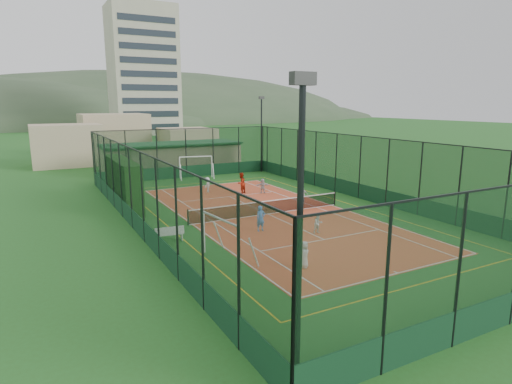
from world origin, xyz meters
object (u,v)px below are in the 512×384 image
at_px(apartment_tower, 143,71).
at_px(child_near_mid, 261,218).
at_px(child_far_right, 303,195).
at_px(coach, 241,183).
at_px(child_far_left, 207,185).
at_px(white_bench, 169,234).
at_px(futsal_goal_far, 196,167).
at_px(child_near_right, 318,224).
at_px(child_far_back, 263,186).
at_px(floodlight_sw, 299,246).
at_px(floodlight_ne, 261,135).
at_px(clubhouse, 172,157).
at_px(child_near_left, 304,254).
at_px(futsal_goal_near, 220,240).

xyz_separation_m(apartment_tower, child_near_mid, (-14.34, -85.21, -14.22)).
bearing_deg(child_far_right, coach, -35.32).
xyz_separation_m(apartment_tower, coach, (-10.60, -74.95, -14.10)).
bearing_deg(child_far_left, white_bench, 16.75).
height_order(apartment_tower, futsal_goal_far, apartment_tower).
relative_size(child_near_right, child_far_back, 0.93).
distance_m(floodlight_sw, floodlight_ne, 37.39).
relative_size(child_far_left, child_far_back, 1.03).
bearing_deg(clubhouse, child_far_back, -78.91).
bearing_deg(child_far_left, apartment_tower, -142.36).
xyz_separation_m(futsal_goal_far, child_near_left, (-4.08, -25.48, -0.45)).
xyz_separation_m(futsal_goal_far, child_near_mid, (-3.07, -19.40, -0.31)).
bearing_deg(futsal_goal_near, apartment_tower, -18.61).
relative_size(child_near_left, coach, 0.71).
xyz_separation_m(futsal_goal_far, child_far_back, (2.34, -9.86, -0.46)).
height_order(apartment_tower, child_near_mid, apartment_tower).
xyz_separation_m(child_near_right, child_far_right, (3.77, 7.10, 0.02)).
bearing_deg(apartment_tower, child_far_left, -100.04).
relative_size(child_far_left, coach, 0.72).
relative_size(white_bench, child_far_back, 1.29).
distance_m(futsal_goal_far, child_far_back, 10.14).
bearing_deg(child_near_right, coach, 87.26).
bearing_deg(futsal_goal_near, child_far_left, -26.45).
bearing_deg(futsal_goal_near, white_bench, 10.23).
bearing_deg(coach, apartment_tower, -126.45).
height_order(floodlight_ne, child_far_back, floodlight_ne).
distance_m(floodlight_sw, child_near_mid, 15.15).
bearing_deg(futsal_goal_near, floodlight_sw, 161.23).
distance_m(futsal_goal_far, child_far_left, 7.53).
relative_size(white_bench, child_far_right, 1.33).
bearing_deg(child_near_right, child_near_left, -130.99).
distance_m(floodlight_sw, white_bench, 14.52).
height_order(floodlight_ne, futsal_goal_near, floodlight_ne).
bearing_deg(floodlight_ne, white_bench, -130.53).
distance_m(floodlight_sw, futsal_goal_far, 34.22).
height_order(futsal_goal_near, futsal_goal_far, futsal_goal_far).
bearing_deg(child_far_back, coach, -10.99).
height_order(white_bench, child_far_left, child_far_left).
height_order(futsal_goal_near, coach, futsal_goal_near).
relative_size(floodlight_ne, child_near_left, 6.52).
height_order(child_near_left, child_near_right, child_near_left).
distance_m(futsal_goal_far, child_near_mid, 19.65).
distance_m(clubhouse, futsal_goal_near, 29.49).
bearing_deg(child_far_left, futsal_goal_far, -145.25).
height_order(child_near_left, child_far_right, child_near_left).
height_order(child_far_left, child_far_right, child_far_left).
bearing_deg(child_near_mid, child_far_left, 83.09).
distance_m(floodlight_sw, clubhouse, 39.63).
xyz_separation_m(floodlight_ne, coach, (-7.20, -9.55, -3.22)).
bearing_deg(apartment_tower, child_far_right, -95.57).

